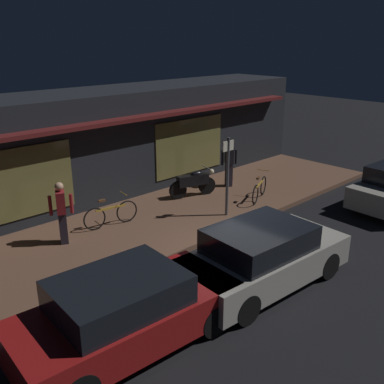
{
  "coord_description": "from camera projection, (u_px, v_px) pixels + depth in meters",
  "views": [
    {
      "loc": [
        -7.6,
        -6.51,
        5.29
      ],
      "look_at": [
        0.86,
        2.4,
        0.95
      ],
      "focal_mm": 41.36,
      "sensor_mm": 36.0,
      "label": 1
    }
  ],
  "objects": [
    {
      "name": "motorcycle",
      "position": [
        194.0,
        182.0,
        14.88
      ],
      "size": [
        1.66,
        0.72,
        0.97
      ],
      "color": "black",
      "rests_on": "sidewalk_slab"
    },
    {
      "name": "sign_post",
      "position": [
        228.0,
        172.0,
        13.01
      ],
      "size": [
        0.44,
        0.09,
        2.4
      ],
      "color": "#47474C",
      "rests_on": "sidewalk_slab"
    },
    {
      "name": "person_bystander",
      "position": [
        229.0,
        162.0,
        15.79
      ],
      "size": [
        0.58,
        0.44,
        1.67
      ],
      "color": "#28232D",
      "rests_on": "sidewalk_slab"
    },
    {
      "name": "bicycle_extra",
      "position": [
        111.0,
        214.0,
        12.57
      ],
      "size": [
        1.65,
        0.42,
        0.91
      ],
      "color": "black",
      "rests_on": "sidewalk_slab"
    },
    {
      "name": "ground_plane",
      "position": [
        233.0,
        258.0,
        11.15
      ],
      "size": [
        60.0,
        60.0,
        0.0
      ],
      "primitive_type": "plane",
      "color": "black"
    },
    {
      "name": "sidewalk_slab",
      "position": [
        157.0,
        221.0,
        13.17
      ],
      "size": [
        18.0,
        4.0,
        0.15
      ],
      "primitive_type": "cube",
      "color": "brown",
      "rests_on": "ground_plane"
    },
    {
      "name": "person_photographer",
      "position": [
        62.0,
        212.0,
        11.37
      ],
      "size": [
        0.59,
        0.44,
        1.67
      ],
      "color": "#28232D",
      "rests_on": "sidewalk_slab"
    },
    {
      "name": "bicycle_parked",
      "position": [
        259.0,
        189.0,
        14.62
      ],
      "size": [
        1.54,
        0.71,
        0.91
      ],
      "color": "black",
      "rests_on": "sidewalk_slab"
    },
    {
      "name": "parked_car_near",
      "position": [
        125.0,
        312.0,
        7.78
      ],
      "size": [
        4.2,
        2.01,
        1.42
      ],
      "color": "black",
      "rests_on": "ground_plane"
    },
    {
      "name": "parked_car_far",
      "position": [
        262.0,
        256.0,
        9.75
      ],
      "size": [
        4.21,
        2.03,
        1.42
      ],
      "color": "black",
      "rests_on": "ground_plane"
    },
    {
      "name": "storefront_building",
      "position": [
        92.0,
        145.0,
        14.91
      ],
      "size": [
        18.0,
        3.3,
        3.6
      ],
      "color": "black",
      "rests_on": "ground_plane"
    }
  ]
}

